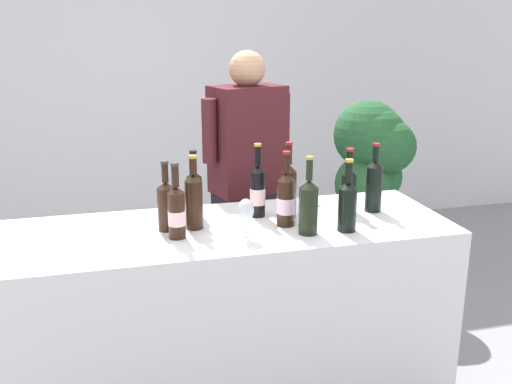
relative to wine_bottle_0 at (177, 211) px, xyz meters
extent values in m
cube|color=white|center=(0.18, 2.68, 0.35)|extent=(8.00, 0.10, 2.80)
cube|color=white|center=(0.18, 0.08, -0.58)|extent=(2.10, 0.69, 0.94)
cylinder|color=black|center=(0.00, 0.00, -0.02)|extent=(0.07, 0.07, 0.20)
cone|color=black|center=(0.00, 0.00, 0.09)|extent=(0.07, 0.07, 0.03)
cylinder|color=black|center=(0.00, 0.00, 0.15)|extent=(0.03, 0.03, 0.09)
cylinder|color=#333338|center=(0.00, 0.00, 0.20)|extent=(0.04, 0.04, 0.01)
cylinder|color=beige|center=(0.00, 0.00, -0.03)|extent=(0.07, 0.07, 0.06)
cylinder|color=black|center=(0.09, 0.10, -0.01)|extent=(0.08, 0.08, 0.22)
cone|color=black|center=(0.09, 0.10, 0.11)|extent=(0.08, 0.08, 0.03)
cylinder|color=black|center=(0.09, 0.10, 0.16)|extent=(0.03, 0.03, 0.07)
cylinder|color=#B79333|center=(0.09, 0.10, 0.21)|extent=(0.04, 0.04, 0.01)
cylinder|color=black|center=(0.83, 0.14, -0.03)|extent=(0.07, 0.07, 0.18)
cone|color=black|center=(0.83, 0.14, 0.08)|extent=(0.07, 0.07, 0.04)
cylinder|color=black|center=(0.83, 0.14, 0.14)|extent=(0.03, 0.03, 0.08)
cylinder|color=maroon|center=(0.83, 0.14, 0.19)|extent=(0.04, 0.04, 0.01)
cylinder|color=silver|center=(0.83, 0.14, -0.03)|extent=(0.07, 0.07, 0.06)
cylinder|color=black|center=(0.49, 0.04, -0.01)|extent=(0.08, 0.08, 0.21)
cone|color=black|center=(0.49, 0.04, 0.11)|extent=(0.08, 0.08, 0.04)
cylinder|color=black|center=(0.49, 0.04, 0.17)|extent=(0.03, 0.03, 0.08)
cylinder|color=maroon|center=(0.49, 0.04, 0.21)|extent=(0.03, 0.03, 0.01)
cylinder|color=silver|center=(0.49, 0.04, -0.02)|extent=(0.08, 0.08, 0.07)
cylinder|color=black|center=(0.96, 0.13, -0.01)|extent=(0.08, 0.08, 0.22)
cone|color=black|center=(0.96, 0.13, 0.12)|extent=(0.08, 0.08, 0.03)
cylinder|color=black|center=(0.96, 0.13, 0.17)|extent=(0.03, 0.03, 0.07)
cylinder|color=maroon|center=(0.96, 0.13, 0.21)|extent=(0.03, 0.03, 0.01)
cylinder|color=black|center=(0.40, 0.19, -0.01)|extent=(0.07, 0.07, 0.21)
cone|color=black|center=(0.40, 0.19, 0.11)|extent=(0.07, 0.07, 0.03)
cylinder|color=black|center=(0.40, 0.19, 0.17)|extent=(0.03, 0.03, 0.09)
cylinder|color=#B79333|center=(0.40, 0.19, 0.22)|extent=(0.03, 0.03, 0.01)
cylinder|color=beige|center=(0.40, 0.19, -0.02)|extent=(0.07, 0.07, 0.08)
cylinder|color=black|center=(0.72, -0.10, -0.02)|extent=(0.08, 0.08, 0.19)
cone|color=black|center=(0.72, -0.10, 0.09)|extent=(0.08, 0.08, 0.03)
cylinder|color=black|center=(0.72, -0.10, 0.15)|extent=(0.03, 0.03, 0.09)
cylinder|color=#B79333|center=(0.72, -0.10, 0.20)|extent=(0.04, 0.04, 0.01)
cylinder|color=black|center=(0.11, 0.25, -0.02)|extent=(0.07, 0.07, 0.19)
cone|color=black|center=(0.11, 0.25, 0.09)|extent=(0.07, 0.07, 0.03)
cylinder|color=black|center=(0.11, 0.25, 0.15)|extent=(0.03, 0.03, 0.08)
cylinder|color=black|center=(0.11, 0.25, 0.19)|extent=(0.03, 0.03, 0.01)
cylinder|color=silver|center=(0.11, 0.25, -0.03)|extent=(0.07, 0.07, 0.07)
cylinder|color=black|center=(0.55, -0.09, -0.01)|extent=(0.08, 0.08, 0.20)
cone|color=black|center=(0.55, -0.09, 0.10)|extent=(0.08, 0.08, 0.03)
cylinder|color=black|center=(0.55, -0.09, 0.17)|extent=(0.03, 0.03, 0.09)
cylinder|color=#B79333|center=(0.55, -0.09, 0.22)|extent=(0.03, 0.03, 0.01)
cylinder|color=black|center=(0.53, 0.14, -0.01)|extent=(0.07, 0.07, 0.22)
cone|color=black|center=(0.53, 0.14, 0.12)|extent=(0.07, 0.07, 0.04)
cylinder|color=black|center=(0.53, 0.14, 0.18)|extent=(0.03, 0.03, 0.09)
cylinder|color=maroon|center=(0.53, 0.14, 0.23)|extent=(0.03, 0.03, 0.01)
cylinder|color=black|center=(-0.03, 0.11, -0.02)|extent=(0.08, 0.08, 0.19)
cone|color=black|center=(-0.03, 0.11, 0.09)|extent=(0.08, 0.08, 0.03)
cylinder|color=black|center=(-0.03, 0.11, 0.14)|extent=(0.03, 0.03, 0.08)
cylinder|color=#333338|center=(-0.03, 0.11, 0.19)|extent=(0.03, 0.03, 0.01)
cylinder|color=silver|center=(0.28, -0.08, -0.11)|extent=(0.07, 0.07, 0.00)
cylinder|color=silver|center=(0.28, -0.08, -0.07)|extent=(0.01, 0.01, 0.08)
ellipsoid|color=silver|center=(0.28, -0.08, 0.01)|extent=(0.07, 0.07, 0.10)
ellipsoid|color=maroon|center=(0.28, -0.08, -0.01)|extent=(0.05, 0.05, 0.03)
cube|color=black|center=(0.49, 0.73, -0.60)|extent=(0.40, 0.33, 0.90)
cube|color=#47191E|center=(0.49, 0.73, 0.14)|extent=(0.43, 0.34, 0.59)
sphere|color=tan|center=(0.49, 0.73, 0.52)|extent=(0.19, 0.19, 0.19)
cylinder|color=#47191E|center=(0.71, 0.80, 0.21)|extent=(0.08, 0.08, 0.34)
cylinder|color=#47191E|center=(0.26, 0.67, 0.21)|extent=(0.08, 0.08, 0.34)
cylinder|color=brown|center=(1.50, 1.14, -0.90)|extent=(0.35, 0.35, 0.31)
sphere|color=#23562D|center=(1.55, 1.12, -0.03)|extent=(0.36, 0.36, 0.36)
sphere|color=#23562D|center=(1.53, 1.26, -0.27)|extent=(0.37, 0.37, 0.37)
sphere|color=#23562D|center=(1.49, 1.20, 0.01)|extent=(0.42, 0.42, 0.42)
sphere|color=#23562D|center=(1.50, 1.25, -0.40)|extent=(0.30, 0.30, 0.30)
sphere|color=#23562D|center=(1.46, 1.26, 0.03)|extent=(0.47, 0.47, 0.47)
sphere|color=#23562D|center=(1.43, 1.21, -0.31)|extent=(0.41, 0.41, 0.41)
cylinder|color=#4C3823|center=(1.50, 1.14, -0.44)|extent=(0.05, 0.05, 0.60)
camera|label=1|loc=(-0.26, -2.30, 0.75)|focal=40.79mm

